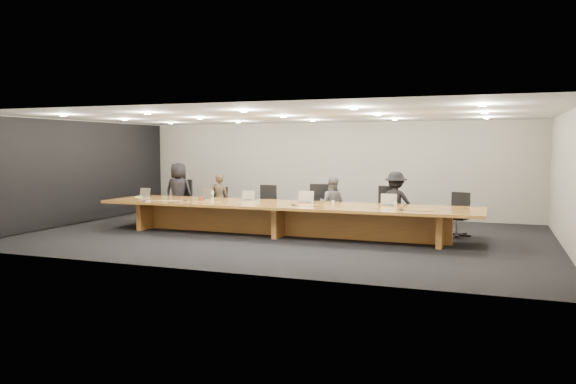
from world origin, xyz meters
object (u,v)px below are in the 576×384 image
chair_right (386,209)px  av_box (145,200)px  chair_far_right (457,214)px  conference_table (284,213)px  laptop_b (204,194)px  chair_left (219,205)px  person_c (332,204)px  mic_center (294,205)px  mic_right (401,210)px  laptop_a (143,192)px  water_bottle (212,196)px  chair_far_left (180,200)px  amber_mug (201,199)px  person_b (220,199)px  chair_mid_left (265,206)px  paper_cup_far (396,204)px  laptop_e (389,200)px  laptop_c (248,195)px  person_d (396,202)px  laptop_d (305,197)px  chair_mid_right (317,206)px  paper_cup_near (333,202)px  person_a (179,192)px  mic_left (185,201)px

chair_right → av_box: 5.89m
chair_far_right → av_box: size_ratio=4.58×
conference_table → laptop_b: laptop_b is taller
chair_left → person_c: (3.20, -0.07, 0.16)m
mic_center → mic_right: size_ratio=1.21×
laptop_a → mic_center: (4.50, -0.68, -0.11)m
water_bottle → chair_left: bearing=110.3°
chair_far_left → laptop_a: chair_far_left is taller
chair_left → amber_mug: chair_left is taller
laptop_a → mic_right: bearing=-5.2°
person_b → amber_mug: bearing=85.7°
person_b → chair_far_left: bearing=-9.6°
chair_mid_left → paper_cup_far: bearing=-9.4°
laptop_e → mic_right: size_ratio=3.29×
chair_mid_left → laptop_e: chair_mid_left is taller
chair_mid_left → water_bottle: chair_mid_left is taller
laptop_b → water_bottle: size_ratio=1.50×
laptop_c → laptop_e: size_ratio=0.89×
person_d → laptop_d: bearing=29.1°
chair_mid_right → paper_cup_near: chair_mid_right is taller
person_c → amber_mug: bearing=20.8°
av_box → mic_right: av_box is taller
laptop_b → laptop_e: same height
conference_table → chair_far_right: bearing=18.2°
amber_mug → paper_cup_far: amber_mug is taller
person_a → person_b: 1.27m
laptop_c → laptop_e: 3.52m
chair_mid_right → chair_left: bearing=173.5°
person_c → laptop_e: (1.58, -0.92, 0.23)m
chair_left → mic_right: chair_left is taller
chair_right → person_d: size_ratio=0.78×
chair_mid_right → laptop_e: (1.97, -0.93, 0.31)m
conference_table → chair_far_left: chair_far_left is taller
chair_mid_right → person_c: bearing=-7.7°
chair_mid_left → av_box: chair_mid_left is taller
laptop_a → amber_mug: size_ratio=2.88×
chair_mid_left → mic_right: (3.77, -1.60, 0.21)m
mic_left → chair_right: bearing=19.8°
person_d → laptop_b: person_d is taller
laptop_a → amber_mug: laptop_a is taller
person_c → paper_cup_near: size_ratio=16.72×
laptop_e → laptop_d: bearing=173.0°
chair_far_left → laptop_c: chair_far_left is taller
laptop_a → mic_center: size_ratio=2.37×
person_c → chair_right: bearing=176.9°
chair_far_right → person_a: size_ratio=0.63×
laptop_e → laptop_a: bearing=172.5°
conference_table → chair_left: bearing=151.0°
person_a → laptop_b: (1.31, -0.94, 0.07)m
laptop_d → mic_right: 2.49m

